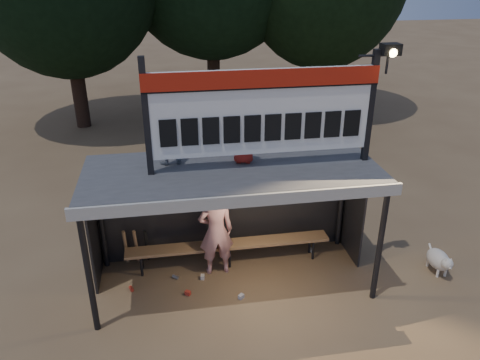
{
  "coord_description": "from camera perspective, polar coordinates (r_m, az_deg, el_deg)",
  "views": [
    {
      "loc": [
        -1.07,
        -7.15,
        5.48
      ],
      "look_at": [
        0.2,
        0.4,
        1.9
      ],
      "focal_mm": 35.0,
      "sensor_mm": 36.0,
      "label": 1
    }
  ],
  "objects": [
    {
      "name": "litter",
      "position": [
        9.03,
        -3.66,
        -12.04
      ],
      "size": [
        3.73,
        1.36,
        0.08
      ],
      "color": "#AE2B1D",
      "rests_on": "ground"
    },
    {
      "name": "ground",
      "position": [
        9.07,
        -0.85,
        -12.11
      ],
      "size": [
        80.0,
        80.0,
        0.0
      ],
      "primitive_type": "plane",
      "color": "brown",
      "rests_on": "ground"
    },
    {
      "name": "bats",
      "position": [
        9.46,
        -12.54,
        -7.87
      ],
      "size": [
        0.47,
        0.33,
        0.84
      ],
      "color": "olive",
      "rests_on": "ground"
    },
    {
      "name": "scoreboard_assembly",
      "position": [
        7.63,
        3.2,
        8.62
      ],
      "size": [
        4.1,
        0.27,
        1.99
      ],
      "color": "black",
      "rests_on": "dugout_shelter"
    },
    {
      "name": "player",
      "position": [
        8.81,
        -2.95,
        -6.25
      ],
      "size": [
        0.68,
        0.46,
        1.81
      ],
      "primitive_type": "imported",
      "rotation": [
        0.0,
        0.0,
        3.19
      ],
      "color": "silver",
      "rests_on": "ground"
    },
    {
      "name": "dugout_shelter",
      "position": [
        8.3,
        -1.18,
        -0.88
      ],
      "size": [
        5.1,
        2.08,
        2.32
      ],
      "color": "#3C3C3F",
      "rests_on": "ground"
    },
    {
      "name": "dog",
      "position": [
        9.89,
        23.13,
        -8.96
      ],
      "size": [
        0.36,
        0.81,
        0.49
      ],
      "color": "beige",
      "rests_on": "ground"
    },
    {
      "name": "child_a",
      "position": [
        8.01,
        -8.97,
        5.22
      ],
      "size": [
        0.52,
        0.43,
        0.96
      ],
      "primitive_type": "imported",
      "rotation": [
        0.0,
        0.0,
        3.29
      ],
      "color": "slate",
      "rests_on": "dugout_shelter"
    },
    {
      "name": "bench",
      "position": [
        9.26,
        -1.39,
        -7.94
      ],
      "size": [
        4.0,
        0.35,
        0.48
      ],
      "color": "#986F47",
      "rests_on": "ground"
    },
    {
      "name": "child_b",
      "position": [
        7.96,
        0.43,
        5.15
      ],
      "size": [
        0.49,
        0.37,
        0.89
      ],
      "primitive_type": "imported",
      "rotation": [
        0.0,
        0.0,
        2.92
      ],
      "color": "maroon",
      "rests_on": "dugout_shelter"
    }
  ]
}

